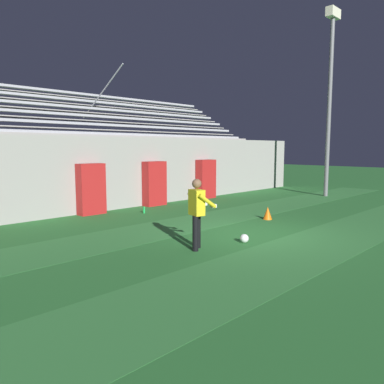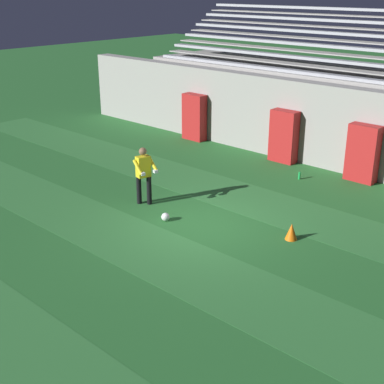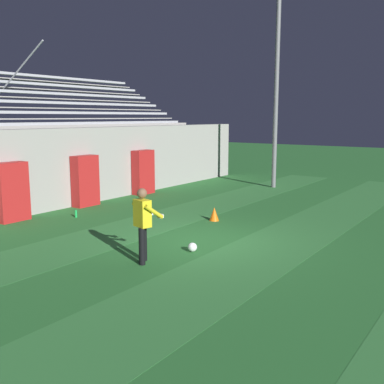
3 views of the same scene
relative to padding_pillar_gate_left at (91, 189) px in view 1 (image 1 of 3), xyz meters
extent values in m
plane|color=#286B2D|center=(1.47, -5.95, -0.91)|extent=(80.00, 80.00, 0.00)
cube|color=#337A38|center=(1.47, -7.81, -0.91)|extent=(28.00, 2.07, 0.01)
cube|color=#337A38|center=(1.47, -3.67, -0.91)|extent=(28.00, 2.07, 0.01)
cube|color=#999691|center=(1.47, 0.55, 0.49)|extent=(24.00, 0.60, 2.80)
cube|color=#B21E1E|center=(0.00, 0.00, 0.00)|extent=(0.97, 0.44, 1.83)
cube|color=#B21E1E|center=(2.94, 0.00, 0.00)|extent=(0.97, 0.44, 1.83)
cube|color=#B21E1E|center=(6.09, 0.00, 0.00)|extent=(0.97, 0.44, 1.83)
cube|color=#999691|center=(1.47, 3.25, 0.54)|extent=(18.00, 4.60, 2.90)
cube|color=#A8AAB2|center=(1.47, 1.30, 2.04)|extent=(17.10, 0.36, 0.10)
cube|color=#999691|center=(1.47, 1.10, 1.81)|extent=(17.10, 0.60, 0.04)
cube|color=#A8AAB2|center=(1.47, 2.00, 2.44)|extent=(17.10, 0.36, 0.10)
cube|color=#999691|center=(1.47, 1.80, 2.21)|extent=(17.10, 0.60, 0.04)
cube|color=#A8AAB2|center=(1.47, 2.70, 2.84)|extent=(17.10, 0.36, 0.10)
cube|color=#999691|center=(1.47, 2.50, 2.61)|extent=(17.10, 0.60, 0.04)
cube|color=#A8AAB2|center=(1.47, 3.40, 3.24)|extent=(17.10, 0.36, 0.10)
cube|color=#999691|center=(1.47, 3.20, 3.01)|extent=(17.10, 0.60, 0.04)
cube|color=#A8AAB2|center=(1.47, 4.10, 3.64)|extent=(17.10, 0.36, 0.10)
cube|color=#999691|center=(1.47, 3.90, 3.41)|extent=(17.10, 0.60, 0.04)
cube|color=#A8AAB2|center=(1.47, 4.80, 4.04)|extent=(17.10, 0.36, 0.10)
cube|color=#999691|center=(1.47, 4.60, 3.81)|extent=(17.10, 0.60, 0.04)
cylinder|color=#A8AAB2|center=(2.30, 2.80, 3.89)|extent=(0.06, 3.33, 2.05)
cylinder|color=slate|center=(10.85, -3.71, 3.32)|extent=(0.20, 0.20, 8.46)
cube|color=#F2EDCC|center=(10.85, -3.71, 7.77)|extent=(0.90, 0.36, 0.44)
cylinder|color=black|center=(-0.60, -5.87, -0.50)|extent=(0.17, 0.17, 0.82)
cylinder|color=black|center=(-0.85, -6.04, -0.50)|extent=(0.17, 0.17, 0.82)
cube|color=yellow|center=(-0.72, -5.96, 0.21)|extent=(0.33, 0.43, 0.60)
sphere|color=brown|center=(-0.72, -5.96, 0.65)|extent=(0.22, 0.22, 0.22)
cylinder|color=yellow|center=(-0.53, -5.76, 0.26)|extent=(0.48, 0.21, 0.37)
cylinder|color=yellow|center=(-0.65, -6.22, 0.26)|extent=(0.48, 0.21, 0.37)
cube|color=silver|center=(-0.35, -5.85, 0.13)|extent=(0.13, 0.13, 0.08)
cube|color=silver|center=(-0.45, -6.23, 0.13)|extent=(0.13, 0.13, 0.08)
sphere|color=white|center=(0.56, -6.39, -0.80)|extent=(0.22, 0.22, 0.22)
cone|color=orange|center=(3.63, -5.07, -0.70)|extent=(0.30, 0.30, 0.42)
cylinder|color=green|center=(1.45, -1.19, -0.79)|extent=(0.07, 0.07, 0.24)
camera|label=1|loc=(-6.93, -11.93, 1.47)|focal=35.00mm
camera|label=2|loc=(9.85, -15.44, 4.99)|focal=50.00mm
camera|label=3|loc=(-7.93, -12.35, 2.28)|focal=42.00mm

